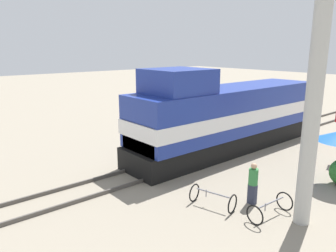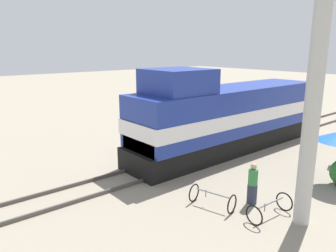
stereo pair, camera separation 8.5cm
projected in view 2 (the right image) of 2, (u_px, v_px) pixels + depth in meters
ground_plane at (202, 157)px, 17.24m from camera, size 120.00×120.00×0.00m
rail_near at (193, 152)px, 17.76m from camera, size 0.08×39.91×0.15m
rail_far at (212, 159)px, 16.69m from camera, size 0.08×39.91×0.15m
locomotive at (225, 117)px, 17.87m from camera, size 2.91×12.95×4.66m
utility_pole at (317, 63)px, 9.58m from camera, size 1.80×0.51×10.27m
person_bystander at (253, 182)px, 11.88m from camera, size 0.34×0.34×1.58m
bicycle at (270, 208)px, 11.02m from camera, size 0.77×1.71×0.68m
bicycle_spare at (212, 198)px, 11.74m from camera, size 1.71×1.06×0.69m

